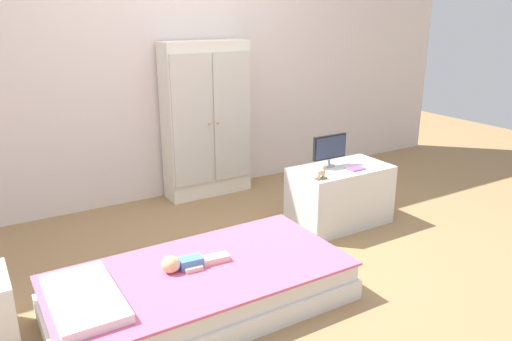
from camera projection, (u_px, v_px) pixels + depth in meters
ground_plane at (268, 263)px, 3.33m from camera, size 10.00×10.00×0.02m
back_wall at (169, 42)px, 4.19m from camera, size 6.40×0.05×2.70m
bed at (201, 288)px, 2.80m from camera, size 1.66×0.84×0.23m
pillow at (84, 298)px, 2.44m from camera, size 0.32×0.60×0.05m
doll at (183, 263)px, 2.75m from camera, size 0.39×0.14×0.10m
wardrobe at (207, 120)px, 4.37m from camera, size 0.76×0.29×1.36m
tv_stand at (340, 196)px, 3.86m from camera, size 0.76×0.43×0.46m
tv_monitor at (330, 148)px, 3.77m from camera, size 0.30×0.10×0.24m
rocking_horse_toy at (322, 172)px, 3.51m from camera, size 0.09×0.04×0.11m
book_purple at (356, 169)px, 3.73m from camera, size 0.13×0.09×0.01m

